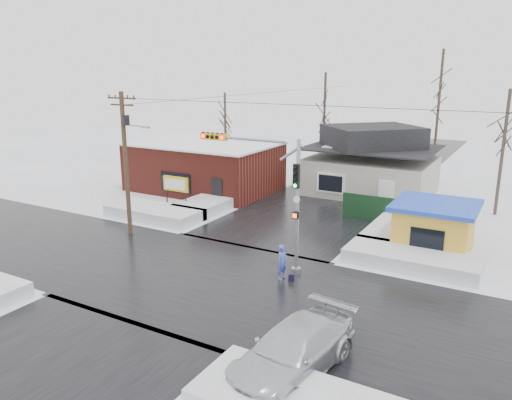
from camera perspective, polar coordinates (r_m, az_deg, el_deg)
The scene contains 21 objects.
ground at distance 25.83m, azimuth -6.48°, elevation -8.85°, with size 120.00×120.00×0.00m, color white.
road_ns at distance 25.83m, azimuth -6.48°, elevation -8.83°, with size 10.00×120.00×0.02m, color black.
road_ew at distance 25.83m, azimuth -6.48°, elevation -8.83°, with size 120.00×10.00×0.02m, color black.
snowbank_nw at distance 36.19m, azimuth -11.53°, elevation -1.43°, with size 7.00×3.00×0.80m, color white.
snowbank_ne at distance 28.29m, azimuth 17.40°, elevation -6.44°, with size 7.00×3.00×0.80m, color white.
snowbank_nside_w at distance 38.81m, azimuth -4.46°, elevation -0.07°, with size 3.00×8.00×0.80m, color white.
snowbank_nside_e at distance 33.32m, azimuth 15.96°, elevation -3.12°, with size 3.00×8.00×0.80m, color white.
traffic_signal at distance 25.55m, azimuth 1.58°, elevation 1.71°, with size 6.05×0.68×7.00m.
utility_pole at distance 31.94m, azimuth -14.62°, elevation 4.93°, with size 3.15×0.44×9.00m.
brick_building at distance 43.87m, azimuth -5.92°, elevation 3.87°, with size 12.20×8.20×4.12m.
marquee_sign at distance 37.65m, azimuth -9.17°, elevation 1.71°, with size 2.20×0.21×2.55m.
house at distance 43.44m, azimuth 13.02°, elevation 4.19°, with size 10.40×8.40×5.76m.
kiosk at distance 30.66m, azimuth 19.70°, elevation -2.89°, with size 4.60×4.60×2.88m.
fence at distance 35.15m, azimuth 16.03°, elevation -1.34°, with size 8.00×0.12×1.80m, color black.
tree_far_left at distance 48.57m, azimuth 7.89°, elevation 11.85°, with size 3.00×3.00×10.00m.
tree_far_mid at distance 47.70m, azimuth 20.40°, elevation 12.96°, with size 3.00×3.00×12.00m.
tree_far_right at distance 39.18m, azimuth 26.77°, elevation 8.60°, with size 3.00×3.00×9.00m.
tree_far_west at distance 51.54m, azimuth -3.57°, elevation 10.35°, with size 3.00×3.00×8.00m.
pedestrian at distance 25.23m, azimuth 3.02°, elevation -7.13°, with size 0.66×0.43×1.81m, color #4657C6.
car at distance 18.08m, azimuth 4.27°, elevation -16.80°, with size 2.40×5.90×1.71m, color silver.
shopping_bag at distance 25.27m, azimuth 4.05°, elevation -8.91°, with size 0.28×0.12×0.35m, color black.
Camera 1 is at (14.15, -19.00, 10.31)m, focal length 35.00 mm.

